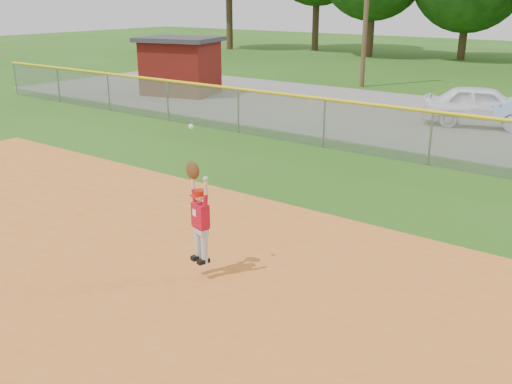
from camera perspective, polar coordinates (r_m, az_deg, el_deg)
ground at (r=8.47m, az=-8.19°, el=-12.84°), size 120.00×120.00×0.00m
parking_strip at (r=22.10m, az=22.26°, el=6.05°), size 44.00×10.00×0.03m
car_white_a at (r=21.98m, az=21.83°, el=7.99°), size 4.49×2.80×1.43m
utility_shed at (r=27.52m, az=-7.57°, el=12.42°), size 4.09×3.52×2.65m
outfield_fence at (r=16.28m, az=17.09°, el=5.55°), size 40.06×0.10×1.55m
ballplayer at (r=9.17m, az=-5.69°, el=-2.14°), size 0.55×0.31×2.26m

